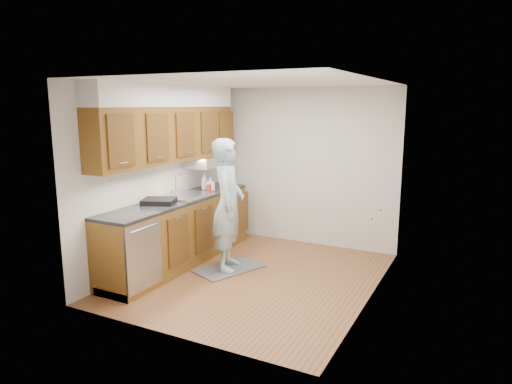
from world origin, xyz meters
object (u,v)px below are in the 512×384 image
at_px(soda_can, 209,188).
at_px(person, 228,196).
at_px(dish_rack, 159,201).
at_px(soap_bottle_a, 204,181).
at_px(soap_bottle_b, 211,184).

bearing_deg(soda_can, person, -38.05).
bearing_deg(dish_rack, soda_can, 56.94).
height_order(person, dish_rack, person).
bearing_deg(soap_bottle_a, dish_rack, -88.35).
height_order(person, soap_bottle_a, person).
bearing_deg(dish_rack, soap_bottle_a, 68.53).
distance_m(person, soap_bottle_b, 0.92).
height_order(soap_bottle_a, soap_bottle_b, soap_bottle_a).
xyz_separation_m(person, dish_rack, (-0.78, -0.48, -0.05)).
height_order(soap_bottle_b, dish_rack, soap_bottle_b).
bearing_deg(person, soap_bottle_b, 25.00).
distance_m(person, soda_can, 0.78).
bearing_deg(soda_can, dish_rack, -99.94).
bearing_deg(dish_rack, soap_bottle_b, 61.63).
distance_m(soap_bottle_b, dish_rack, 1.12).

